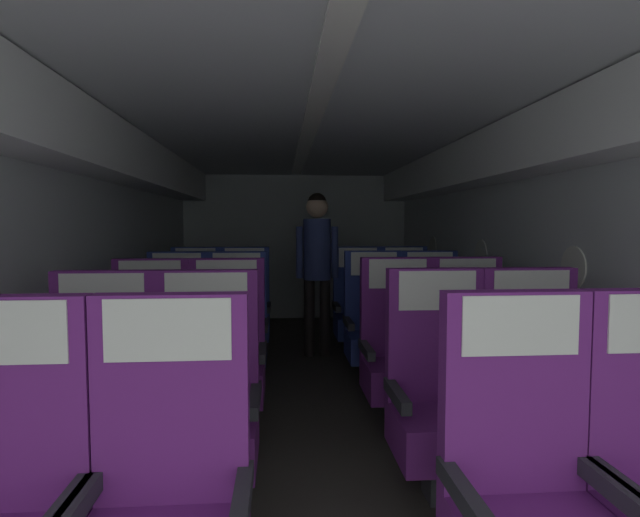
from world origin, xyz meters
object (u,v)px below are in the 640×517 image
seat_c_right_aisle (471,353)px  seat_d_right_window (375,328)px  seat_b_right_aisle (537,399)px  seat_e_left_aisle (245,312)px  seat_a_right_window (529,498)px  seat_d_left_aisle (237,330)px  flight_attendant (317,255)px  seat_e_right_aisle (405,310)px  seat_e_right_window (359,311)px  seat_d_right_aisle (432,328)px  seat_a_left_aisle (165,510)px  seat_e_left_window (195,313)px  seat_b_left_window (99,411)px  seat_c_left_window (149,360)px  seat_c_left_aisle (226,359)px  seat_b_right_window (441,401)px  seat_b_left_aisle (206,408)px  seat_c_right_window (400,355)px  seat_d_left_window (176,331)px

seat_c_right_aisle → seat_d_right_window: bearing=118.7°
seat_b_right_aisle → seat_e_left_aisle: size_ratio=1.00×
seat_a_right_window → seat_d_left_aisle: bearing=113.4°
flight_attendant → seat_d_right_window: bearing=-43.5°
seat_e_right_aisle → seat_e_right_window: size_ratio=1.00×
seat_d_right_aisle → seat_c_right_aisle: bearing=-89.6°
seat_e_right_aisle → flight_attendant: 1.08m
seat_a_left_aisle → seat_e_left_aisle: bearing=90.2°
flight_attendant → seat_c_right_aisle: bearing=-41.9°
seat_e_right_window → seat_e_left_window: bearing=179.1°
seat_e_left_window → seat_c_right_aisle: bearing=-39.7°
seat_b_left_window → seat_c_left_window: same height
seat_a_left_aisle → seat_b_right_aisle: (1.64, 0.87, 0.00)m
seat_b_left_window → seat_e_right_window: size_ratio=1.00×
seat_d_right_aisle → flight_attendant: bearing=134.6°
seat_a_left_aisle → seat_e_left_aisle: (-0.01, 3.56, 0.00)m
seat_a_left_aisle → seat_c_left_window: same height
seat_c_left_aisle → seat_e_right_aisle: bearing=47.5°
seat_d_left_aisle → seat_b_right_window: bearing=-56.9°
seat_b_left_aisle → seat_b_right_aisle: bearing=-0.0°
seat_c_right_window → seat_e_right_window: (-0.00, 1.77, 0.00)m
seat_a_left_aisle → seat_d_right_window: bearing=66.6°
seat_b_right_aisle → seat_c_left_aisle: size_ratio=1.00×
seat_d_right_aisle → seat_e_right_window: bearing=119.0°
seat_c_right_aisle → seat_d_right_window: same height
seat_d_right_window → seat_e_left_aisle: same height
seat_c_left_aisle → seat_e_right_aisle: same height
seat_b_right_window → seat_c_right_window: (0.01, 0.90, 0.00)m
seat_b_right_window → seat_c_left_aisle: size_ratio=1.00×
seat_a_left_aisle → seat_b_left_aisle: same height
seat_b_left_window → seat_c_right_window: (1.66, 0.90, 0.00)m
seat_c_right_window → seat_d_right_aisle: (0.49, 0.88, 0.00)m
seat_b_left_aisle → seat_d_left_aisle: size_ratio=1.00×
seat_d_right_window → seat_d_left_window: bearing=-180.0°
seat_b_right_window → seat_c_right_window: same height
seat_b_left_aisle → seat_d_right_window: same height
seat_c_right_window → seat_b_right_aisle: bearing=-61.8°
seat_b_left_aisle → seat_b_left_window: bearing=179.6°
seat_c_left_window → seat_c_right_aisle: bearing=0.5°
seat_a_right_window → seat_e_left_aisle: size_ratio=1.00×
seat_d_left_window → seat_d_right_window: bearing=0.0°
seat_a_right_window → seat_b_left_window: (-1.65, 0.90, 0.00)m
seat_c_left_window → seat_d_left_aisle: bearing=61.5°
seat_d_left_aisle → seat_e_left_window: (-0.49, 0.91, 0.00)m
seat_b_left_window → seat_e_left_aisle: same height
seat_c_right_aisle → flight_attendant: flight_attendant is taller
seat_c_right_aisle → seat_e_right_window: 1.83m
seat_b_left_window → seat_b_left_aisle: (0.50, -0.00, 0.00)m
seat_c_right_aisle → seat_d_left_aisle: size_ratio=1.00×
seat_e_left_aisle → seat_c_right_window: bearing=-56.8°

